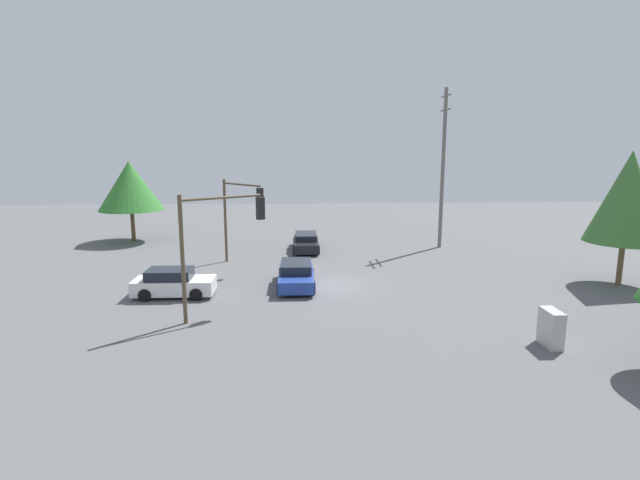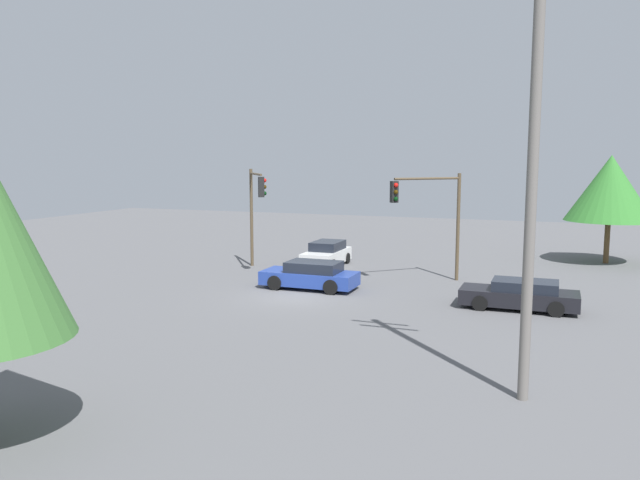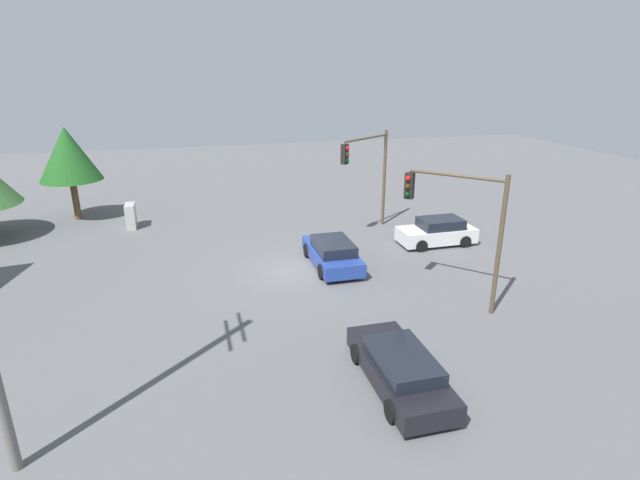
# 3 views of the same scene
# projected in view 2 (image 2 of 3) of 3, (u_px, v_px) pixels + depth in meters

# --- Properties ---
(ground_plane) EXTENTS (80.00, 80.00, 0.00)m
(ground_plane) POSITION_uv_depth(u_px,v_px,m) (298.00, 296.00, 28.56)
(ground_plane) COLOR #5B5B5E
(sedan_dark) EXTENTS (4.77, 1.91, 1.23)m
(sedan_dark) POSITION_uv_depth(u_px,v_px,m) (520.00, 295.00, 26.04)
(sedan_dark) COLOR black
(sedan_dark) RESTS_ON ground_plane
(sedan_blue) EXTENTS (4.60, 2.02, 1.34)m
(sedan_blue) POSITION_uv_depth(u_px,v_px,m) (311.00, 275.00, 30.14)
(sedan_blue) COLOR #233D93
(sedan_blue) RESTS_ON ground_plane
(sedan_white) EXTENTS (1.91, 4.11, 1.44)m
(sedan_white) POSITION_uv_depth(u_px,v_px,m) (327.00, 254.00, 36.58)
(sedan_white) COLOR silver
(sedan_white) RESTS_ON ground_plane
(traffic_signal_main) EXTENTS (3.06, 2.87, 5.53)m
(traffic_signal_main) POSITION_uv_depth(u_px,v_px,m) (431.00, 208.00, 31.25)
(traffic_signal_main) COLOR brown
(traffic_signal_main) RESTS_ON ground_plane
(traffic_signal_cross) EXTENTS (2.58, 3.53, 5.68)m
(traffic_signal_cross) POSITION_uv_depth(u_px,v_px,m) (256.00, 201.00, 34.60)
(traffic_signal_cross) COLOR brown
(traffic_signal_cross) RESTS_ON ground_plane
(utility_pole_tall) EXTENTS (2.20, 0.28, 11.86)m
(utility_pole_tall) POSITION_uv_depth(u_px,v_px,m) (533.00, 160.00, 15.54)
(utility_pole_tall) COLOR slate
(utility_pole_tall) RESTS_ON ground_plane
(electrical_cabinet) EXTENTS (1.19, 0.54, 1.46)m
(electrical_cabinet) POSITION_uv_depth(u_px,v_px,m) (3.00, 303.00, 24.09)
(electrical_cabinet) COLOR #B2B2AD
(electrical_cabinet) RESTS_ON ground_plane
(tree_behind) EXTENTS (5.10, 5.10, 6.48)m
(tree_behind) POSITION_uv_depth(u_px,v_px,m) (610.00, 188.00, 37.03)
(tree_behind) COLOR brown
(tree_behind) RESTS_ON ground_plane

